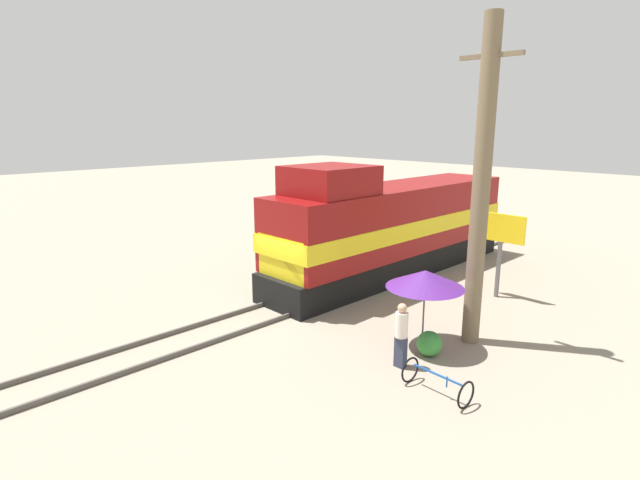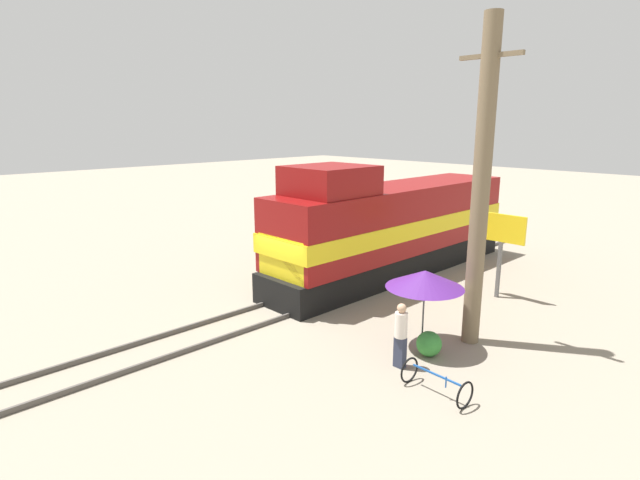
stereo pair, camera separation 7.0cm
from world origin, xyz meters
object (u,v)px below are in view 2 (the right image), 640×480
object	(u,v)px
person_bystander	(401,333)
bicycle	(436,382)
vendor_umbrella	(425,279)
locomotive	(390,228)
billboard_sign	(502,235)
utility_pole	(481,187)

from	to	relation	value
person_bystander	bicycle	size ratio (longest dim) A/B	1.07
bicycle	vendor_umbrella	bearing A→B (deg)	44.24
locomotive	vendor_umbrella	world-z (taller)	locomotive
billboard_sign	person_bystander	bearing A→B (deg)	-83.22
billboard_sign	bicycle	world-z (taller)	billboard_sign
billboard_sign	bicycle	size ratio (longest dim) A/B	1.89
locomotive	billboard_sign	bearing A→B (deg)	8.80
locomotive	person_bystander	distance (m)	8.45
utility_pole	bicycle	world-z (taller)	utility_pole
locomotive	utility_pole	xyz separation A→B (m)	(5.91, -3.53, 2.57)
person_bystander	billboard_sign	bearing A→B (deg)	96.78
bicycle	utility_pole	bearing A→B (deg)	19.00
vendor_umbrella	locomotive	bearing A→B (deg)	136.31
locomotive	person_bystander	bearing A→B (deg)	-49.48
vendor_umbrella	billboard_sign	xyz separation A→B (m)	(-0.55, 5.63, 0.29)
locomotive	vendor_umbrella	bearing A→B (deg)	-43.69
locomotive	bicycle	distance (m)	9.90
utility_pole	billboard_sign	size ratio (longest dim) A/B	2.92
person_bystander	bicycle	xyz separation A→B (m)	(1.46, -0.52, -0.64)
utility_pole	billboard_sign	xyz separation A→B (m)	(-1.31, 4.24, -2.28)
person_bystander	locomotive	bearing A→B (deg)	130.52
bicycle	billboard_sign	bearing A→B (deg)	19.32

